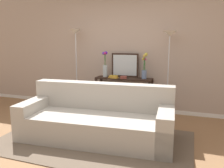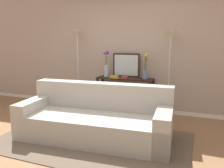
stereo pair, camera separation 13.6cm
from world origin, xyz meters
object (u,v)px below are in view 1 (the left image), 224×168
object	(u,v)px
couch	(97,120)
wall_mirror	(125,65)
floor_lamp_right	(169,50)
fruit_bowl	(124,77)
console_table	(124,89)
vase_tall_flowers	(105,66)
vase_short_flowers	(144,68)
book_stack	(113,77)
book_row_under_console	(110,108)
floor_lamp_left	(76,47)

from	to	relation	value
couch	wall_mirror	world-z (taller)	wall_mirror
couch	floor_lamp_right	size ratio (longest dim) A/B	1.41
wall_mirror	fruit_bowl	world-z (taller)	wall_mirror
console_table	vase_tall_flowers	bearing A→B (deg)	178.31
vase_short_flowers	vase_tall_flowers	bearing A→B (deg)	-179.08
book_stack	floor_lamp_right	bearing A→B (deg)	2.25
floor_lamp_right	book_row_under_console	bearing A→B (deg)	177.52
vase_tall_flowers	book_stack	bearing A→B (deg)	-25.61
couch	floor_lamp_right	bearing A→B (deg)	55.75
vase_short_flowers	fruit_bowl	distance (m)	0.49
console_table	vase_short_flowers	world-z (taller)	vase_short_flowers
floor_lamp_right	book_row_under_console	distance (m)	1.87
vase_short_flowers	console_table	bearing A→B (deg)	-176.48
console_table	book_stack	world-z (taller)	book_stack
floor_lamp_right	vase_short_flowers	xyz separation A→B (m)	(-0.51, 0.08, -0.38)
couch	console_table	distance (m)	1.51
couch	book_row_under_console	bearing A→B (deg)	101.97
book_stack	console_table	bearing A→B (deg)	25.93
vase_short_flowers	book_row_under_console	world-z (taller)	vase_short_flowers
vase_short_flowers	book_row_under_console	distance (m)	1.25
vase_short_flowers	fruit_bowl	world-z (taller)	vase_short_flowers
floor_lamp_left	floor_lamp_right	world-z (taller)	floor_lamp_left
fruit_bowl	book_stack	size ratio (longest dim) A/B	0.71
fruit_bowl	floor_lamp_right	bearing A→B (deg)	3.01
wall_mirror	book_row_under_console	size ratio (longest dim) A/B	1.71
vase_short_flowers	fruit_bowl	size ratio (longest dim) A/B	3.61
floor_lamp_right	wall_mirror	bearing A→B (deg)	168.55
wall_mirror	book_row_under_console	bearing A→B (deg)	-155.21
floor_lamp_right	book_stack	bearing A→B (deg)	-177.75
floor_lamp_right	vase_short_flowers	bearing A→B (deg)	170.73
book_row_under_console	book_stack	bearing A→B (deg)	-40.23
floor_lamp_right	console_table	bearing A→B (deg)	176.68
wall_mirror	vase_tall_flowers	size ratio (longest dim) A/B	1.08
console_table	wall_mirror	size ratio (longest dim) A/B	2.04
console_table	floor_lamp_right	xyz separation A→B (m)	(0.96, -0.06, 0.86)
floor_lamp_left	book_stack	bearing A→B (deg)	-2.81
wall_mirror	book_stack	bearing A→B (deg)	-127.70
vase_tall_flowers	fruit_bowl	distance (m)	0.53
floor_lamp_right	book_row_under_console	size ratio (longest dim) A/B	4.94
couch	fruit_bowl	bearing A→B (deg)	88.31
vase_short_flowers	wall_mirror	bearing A→B (deg)	166.23
console_table	vase_tall_flowers	world-z (taller)	vase_tall_flowers
floor_lamp_right	book_stack	xyz separation A→B (m)	(-1.17, -0.05, -0.59)
couch	book_stack	distance (m)	1.49
wall_mirror	couch	bearing A→B (deg)	-89.79
floor_lamp_left	fruit_bowl	distance (m)	1.34
console_table	floor_lamp_left	distance (m)	1.47
wall_mirror	vase_short_flowers	bearing A→B (deg)	-13.77
floor_lamp_right	vase_tall_flowers	distance (m)	1.47
fruit_bowl	book_row_under_console	xyz separation A→B (m)	(-0.36, 0.11, -0.77)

